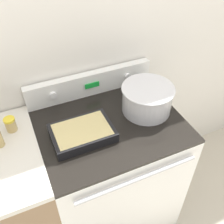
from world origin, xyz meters
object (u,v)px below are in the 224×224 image
at_px(mixing_bowl, 147,98).
at_px(ladle, 158,88).
at_px(spice_jar_yellow_cap, 11,124).
at_px(casserole_dish, 82,132).

xyz_separation_m(mixing_bowl, ladle, (0.15, 0.11, -0.05)).
bearing_deg(spice_jar_yellow_cap, mixing_bowl, -10.39).
bearing_deg(ladle, casserole_dish, -163.40).
xyz_separation_m(casserole_dish, ladle, (0.56, 0.17, 0.00)).
distance_m(ladle, spice_jar_yellow_cap, 0.89).
xyz_separation_m(casserole_dish, spice_jar_yellow_cap, (-0.33, 0.19, 0.02)).
height_order(casserole_dish, spice_jar_yellow_cap, spice_jar_yellow_cap).
distance_m(casserole_dish, ladle, 0.58).
height_order(casserole_dish, ladle, ladle).
height_order(mixing_bowl, ladle, mixing_bowl).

